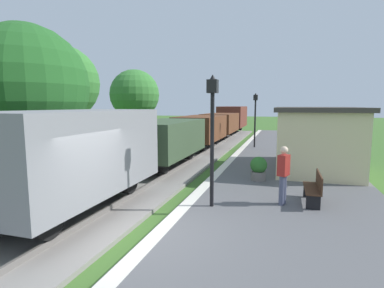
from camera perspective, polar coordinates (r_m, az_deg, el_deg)
name	(u,v)px	position (r m, az deg, el deg)	size (l,w,h in m)	color
ground_plane	(140,243)	(7.37, -9.67, -17.86)	(160.00, 160.00, 0.00)	#3D6628
platform_slab	(288,258)	(6.66, 17.49, -19.79)	(6.00, 60.00, 0.25)	#565659
platform_edge_stripe	(156,235)	(7.11, -6.71, -16.54)	(0.36, 60.00, 0.01)	silver
track_ballast	(53,228)	(8.62, -24.58, -14.19)	(3.80, 60.00, 0.12)	gray
rail_near	(77,227)	(8.13, -20.70, -14.31)	(0.07, 60.00, 0.14)	slate
rail_far	(30,220)	(9.05, -28.13, -12.49)	(0.07, 60.00, 0.14)	slate
freight_train	(201,129)	(20.84, 1.71, 2.91)	(2.50, 32.60, 2.72)	gray
station_hut	(315,138)	(14.78, 22.09, 1.06)	(3.50, 5.80, 2.78)	beige
bench_near_hut	(314,188)	(9.68, 22.00, -7.59)	(0.42, 1.50, 0.91)	#422819
bench_down_platform	(299,146)	(19.28, 19.49, -0.27)	(0.42, 1.50, 0.91)	#422819
person_waiting	(283,173)	(9.16, 16.77, -5.22)	(0.37, 0.44, 1.71)	#474C66
potted_planter	(259,168)	(11.95, 12.39, -4.44)	(0.64, 0.64, 0.92)	slate
lamp_post_near	(212,117)	(8.43, 3.84, 5.11)	(0.28, 0.28, 3.70)	black
lamp_post_far	(255,110)	(21.20, 11.80, 6.28)	(0.28, 0.28, 3.70)	black
tree_trackside_mid	(26,86)	(13.24, -28.69, 9.51)	(4.60, 4.60, 6.14)	#4C3823
tree_trackside_far	(61,83)	(19.12, -23.41, 10.39)	(4.30, 4.30, 6.51)	#4C3823
tree_field_left	(135,94)	(25.60, -10.71, 9.12)	(4.02, 4.02, 6.01)	#4C3823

